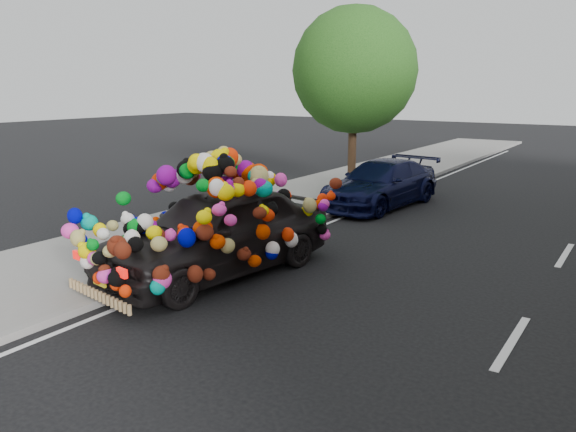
# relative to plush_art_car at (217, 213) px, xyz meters

# --- Properties ---
(ground) EXTENTS (100.00, 100.00, 0.00)m
(ground) POSITION_rel_plush_art_car_xyz_m (1.78, -0.03, -1.19)
(ground) COLOR black
(ground) RESTS_ON ground
(sidewalk) EXTENTS (4.00, 60.00, 0.12)m
(sidewalk) POSITION_rel_plush_art_car_xyz_m (-2.52, -0.03, -1.13)
(sidewalk) COLOR gray
(sidewalk) RESTS_ON ground
(kerb) EXTENTS (0.15, 60.00, 0.13)m
(kerb) POSITION_rel_plush_art_car_xyz_m (-0.57, -0.03, -1.13)
(kerb) COLOR gray
(kerb) RESTS_ON ground
(lane_markings) EXTENTS (6.00, 50.00, 0.01)m
(lane_markings) POSITION_rel_plush_art_car_xyz_m (5.38, -0.03, -1.19)
(lane_markings) COLOR silver
(lane_markings) RESTS_ON ground
(tree_near_sidewalk) EXTENTS (4.20, 4.20, 6.13)m
(tree_near_sidewalk) POSITION_rel_plush_art_car_xyz_m (-2.02, 9.47, 2.83)
(tree_near_sidewalk) COLOR #332114
(tree_near_sidewalk) RESTS_ON ground
(plush_art_car) EXTENTS (3.06, 5.37, 2.31)m
(plush_art_car) POSITION_rel_plush_art_car_xyz_m (0.00, 0.00, 0.00)
(plush_art_car) COLOR black
(plush_art_car) RESTS_ON ground
(navy_sedan) EXTENTS (2.39, 4.84, 1.35)m
(navy_sedan) POSITION_rel_plush_art_car_xyz_m (-0.02, 7.47, -0.52)
(navy_sedan) COLOR black
(navy_sedan) RESTS_ON ground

